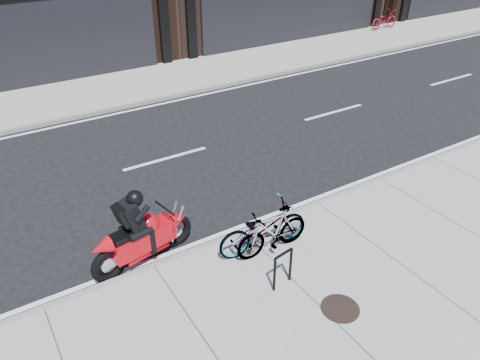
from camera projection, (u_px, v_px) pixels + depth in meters
ground at (200, 193)px, 11.20m from camera, size 120.00×120.00×0.00m
sidewalk_near at (344, 333)px, 7.54m from camera, size 60.00×6.00×0.13m
sidewalk_far at (100, 92)px, 16.78m from camera, size 60.00×3.50×0.13m
bike_rack at (283, 266)px, 8.16m from camera, size 0.44×0.11×0.75m
bicycle_front at (263, 228)px, 9.01m from camera, size 1.91×0.82×0.98m
bicycle_rear at (273, 231)px, 8.95m from camera, size 1.58×0.47×0.95m
motorcycle at (146, 231)px, 8.83m from camera, size 2.20×0.74×1.65m
bicycle_far at (384, 20)px, 24.10m from camera, size 1.81×0.71×0.93m
manhole_cover at (340, 308)px, 7.90m from camera, size 0.75×0.75×0.02m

